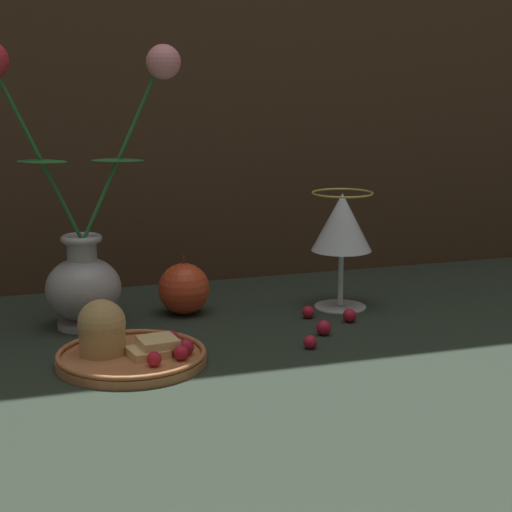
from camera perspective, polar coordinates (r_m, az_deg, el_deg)
The scene contains 9 objects.
ground_plane at distance 1.14m, azimuth -1.93°, elevation -5.10°, with size 2.40×2.40×0.00m, color #232D23.
vase at distance 1.16m, azimuth -11.54°, elevation 0.40°, with size 0.26×0.10×0.38m.
plate_with_pastries at distance 1.03m, azimuth -8.84°, elevation -5.99°, with size 0.18×0.18×0.08m.
wine_glass at distance 1.24m, azimuth 5.74°, elevation 1.99°, with size 0.09×0.09×0.17m.
apple_beside_vase at distance 1.22m, azimuth -4.82°, elevation -2.19°, with size 0.07×0.07×0.09m.
berry_near_plate at distance 1.08m, azimuth 3.63°, elevation -5.74°, with size 0.02×0.02×0.02m, color #AD192D.
berry_front_center at distance 1.13m, azimuth 4.53°, elevation -4.79°, with size 0.02×0.02×0.02m, color #AD192D.
berry_by_glass_stem at distance 1.20m, azimuth 3.50°, elevation -3.75°, with size 0.02×0.02×0.02m, color #AD192D.
berry_under_candlestick at distance 1.19m, azimuth 6.26°, elevation -3.96°, with size 0.02×0.02×0.02m, color #AD192D.
Camera 1 is at (-0.30, -1.05, 0.34)m, focal length 60.00 mm.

